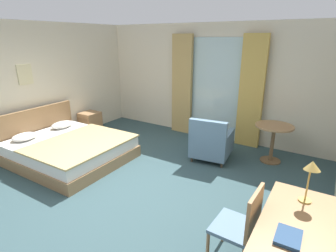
# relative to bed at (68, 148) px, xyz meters

# --- Properties ---
(ground) EXTENTS (6.34, 6.60, 0.10)m
(ground) POSITION_rel_bed_xyz_m (1.71, -0.17, -0.29)
(ground) COLOR #334C51
(wall_back) EXTENTS (5.94, 0.12, 2.67)m
(wall_back) POSITION_rel_bed_xyz_m (1.71, 2.87, 1.09)
(wall_back) COLOR beige
(wall_back) RESTS_ON ground
(wall_left) EXTENTS (0.12, 6.20, 2.67)m
(wall_left) POSITION_rel_bed_xyz_m (-1.20, -0.17, 1.09)
(wall_left) COLOR beige
(wall_left) RESTS_ON ground
(balcony_glass_door) EXTENTS (1.27, 0.02, 2.35)m
(balcony_glass_door) POSITION_rel_bed_xyz_m (1.91, 2.79, 0.93)
(balcony_glass_door) COLOR silver
(balcony_glass_door) RESTS_ON ground
(curtain_panel_left) EXTENTS (0.53, 0.10, 2.42)m
(curtain_panel_left) POSITION_rel_bed_xyz_m (1.05, 2.69, 0.97)
(curtain_panel_left) COLOR tan
(curtain_panel_left) RESTS_ON ground
(curtain_panel_right) EXTENTS (0.52, 0.10, 2.42)m
(curtain_panel_right) POSITION_rel_bed_xyz_m (2.77, 2.69, 0.97)
(curtain_panel_right) COLOR tan
(curtain_panel_right) RESTS_ON ground
(bed) EXTENTS (2.20, 1.88, 0.91)m
(bed) POSITION_rel_bed_xyz_m (0.00, 0.00, 0.00)
(bed) COLOR #9E754C
(bed) RESTS_ON ground
(nightstand) EXTENTS (0.42, 0.45, 0.54)m
(nightstand) POSITION_rel_bed_xyz_m (-0.85, 1.34, 0.03)
(nightstand) COLOR #9E754C
(nightstand) RESTS_ON ground
(writing_desk) EXTENTS (0.65, 1.44, 0.72)m
(writing_desk) POSITION_rel_bed_xyz_m (4.22, -0.70, 0.39)
(writing_desk) COLOR #9E754C
(writing_desk) RESTS_ON ground
(desk_chair) EXTENTS (0.43, 0.47, 0.92)m
(desk_chair) POSITION_rel_bed_xyz_m (3.73, -0.68, 0.27)
(desk_chair) COLOR slate
(desk_chair) RESTS_ON ground
(desk_lamp) EXTENTS (0.16, 0.17, 0.48)m
(desk_lamp) POSITION_rel_bed_xyz_m (4.24, -0.27, 0.85)
(desk_lamp) COLOR tan
(desk_lamp) RESTS_ON writing_desk
(closed_book) EXTENTS (0.21, 0.28, 0.03)m
(closed_book) POSITION_rel_bed_xyz_m (4.19, -0.93, 0.50)
(closed_book) COLOR navy
(closed_book) RESTS_ON writing_desk
(armchair_by_window) EXTENTS (0.82, 0.87, 0.89)m
(armchair_by_window) POSITION_rel_bed_xyz_m (2.38, 1.57, 0.10)
(armchair_by_window) COLOR slate
(armchair_by_window) RESTS_ON ground
(round_cafe_table) EXTENTS (0.71, 0.71, 0.75)m
(round_cafe_table) POSITION_rel_bed_xyz_m (3.43, 2.12, 0.31)
(round_cafe_table) COLOR #9E754C
(round_cafe_table) RESTS_ON ground
(framed_picture) EXTENTS (0.03, 0.30, 0.41)m
(framed_picture) POSITION_rel_bed_xyz_m (-1.12, 0.00, 1.38)
(framed_picture) COLOR beige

